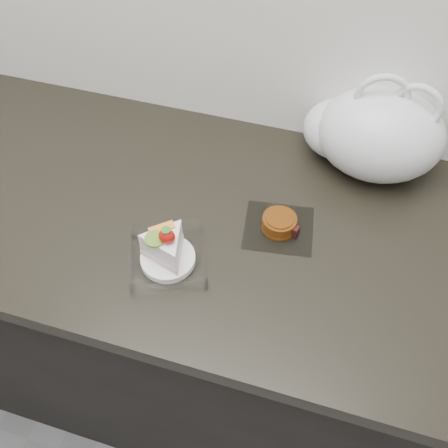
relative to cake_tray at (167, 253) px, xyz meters
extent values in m
cube|color=black|center=(-0.04, 0.13, -0.50)|extent=(2.00, 0.60, 0.86)
cube|color=black|center=(-0.04, 0.13, -0.05)|extent=(2.04, 0.64, 0.04)
cube|color=white|center=(0.00, 0.00, -0.03)|extent=(0.19, 0.19, 0.00)
cylinder|color=white|center=(0.00, 0.00, -0.02)|extent=(0.10, 0.10, 0.01)
ellipsoid|color=red|center=(0.01, -0.01, 0.06)|extent=(0.03, 0.03, 0.03)
cone|color=#2D7223|center=(0.01, -0.01, 0.08)|extent=(0.02, 0.02, 0.01)
cylinder|color=olive|center=(-0.01, -0.01, 0.05)|extent=(0.04, 0.04, 0.00)
cube|color=orange|center=(-0.01, 0.02, 0.05)|extent=(0.05, 0.04, 0.00)
cube|color=white|center=(0.18, 0.14, -0.03)|extent=(0.15, 0.15, 0.00)
cylinder|color=#6A3B0C|center=(0.18, 0.14, -0.01)|extent=(0.09, 0.09, 0.03)
cylinder|color=#6A3B0C|center=(0.18, 0.14, -0.03)|extent=(0.09, 0.09, 0.01)
cylinder|color=#6A3B0C|center=(0.18, 0.14, 0.00)|extent=(0.07, 0.07, 0.00)
cube|color=black|center=(0.22, 0.13, -0.02)|extent=(0.02, 0.02, 0.02)
ellipsoid|color=silver|center=(0.34, 0.37, 0.07)|extent=(0.27, 0.21, 0.20)
ellipsoid|color=silver|center=(0.25, 0.39, 0.05)|extent=(0.16, 0.14, 0.13)
torus|color=silver|center=(0.32, 0.37, 0.16)|extent=(0.11, 0.03, 0.11)
torus|color=silver|center=(0.39, 0.37, 0.15)|extent=(0.10, 0.04, 0.10)
camera|label=1|loc=(0.26, -0.49, 0.76)|focal=40.00mm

